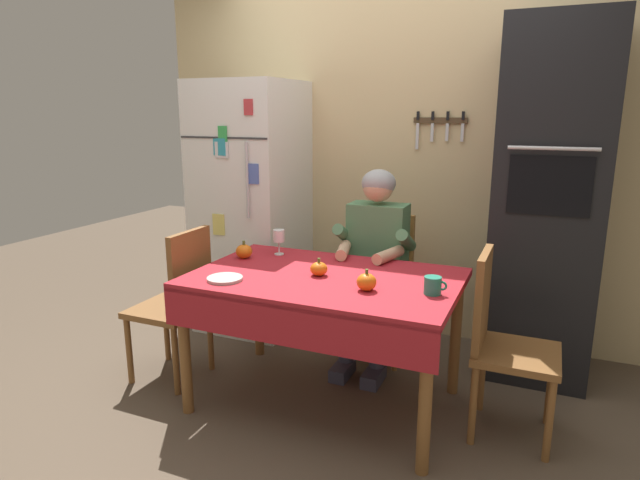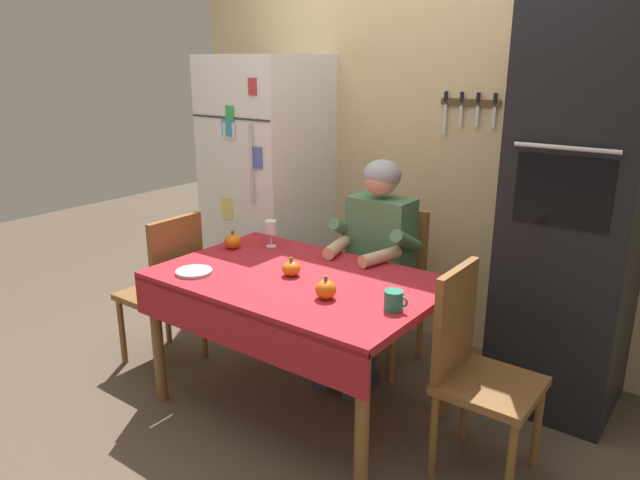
# 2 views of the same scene
# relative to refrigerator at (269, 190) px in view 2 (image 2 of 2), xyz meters

# --- Properties ---
(ground_plane) EXTENTS (10.00, 10.00, 0.00)m
(ground_plane) POSITION_rel_refrigerator_xyz_m (0.95, -0.96, -0.90)
(ground_plane) COLOR brown
(ground_plane) RESTS_ON ground
(back_wall_assembly) EXTENTS (3.70, 0.13, 2.60)m
(back_wall_assembly) POSITION_rel_refrigerator_xyz_m (1.00, 0.39, 0.40)
(back_wall_assembly) COLOR #D1B784
(back_wall_assembly) RESTS_ON ground
(refrigerator) EXTENTS (0.68, 0.71, 1.80)m
(refrigerator) POSITION_rel_refrigerator_xyz_m (0.00, 0.00, 0.00)
(refrigerator) COLOR white
(refrigerator) RESTS_ON ground
(wall_oven) EXTENTS (0.60, 0.64, 2.10)m
(wall_oven) POSITION_rel_refrigerator_xyz_m (2.00, 0.04, 0.15)
(wall_oven) COLOR black
(wall_oven) RESTS_ON ground
(dining_table) EXTENTS (1.40, 0.90, 0.74)m
(dining_table) POSITION_rel_refrigerator_xyz_m (0.95, -0.88, -0.24)
(dining_table) COLOR brown
(dining_table) RESTS_ON ground
(chair_behind_person) EXTENTS (0.40, 0.40, 0.93)m
(chair_behind_person) POSITION_rel_refrigerator_xyz_m (1.04, -0.09, -0.39)
(chair_behind_person) COLOR #9E6B33
(chair_behind_person) RESTS_ON ground
(seated_person) EXTENTS (0.47, 0.55, 1.25)m
(seated_person) POSITION_rel_refrigerator_xyz_m (1.04, -0.28, -0.16)
(seated_person) COLOR #38384C
(seated_person) RESTS_ON ground
(chair_right_side) EXTENTS (0.40, 0.40, 0.93)m
(chair_right_side) POSITION_rel_refrigerator_xyz_m (1.85, -0.77, -0.39)
(chair_right_side) COLOR brown
(chair_right_side) RESTS_ON ground
(chair_left_side) EXTENTS (0.40, 0.40, 0.93)m
(chair_left_side) POSITION_rel_refrigerator_xyz_m (0.05, -0.95, -0.39)
(chair_left_side) COLOR brown
(chair_left_side) RESTS_ON ground
(coffee_mug) EXTENTS (0.11, 0.08, 0.09)m
(coffee_mug) POSITION_rel_refrigerator_xyz_m (1.54, -0.93, -0.12)
(coffee_mug) COLOR #237F66
(coffee_mug) RESTS_ON dining_table
(wine_glass) EXTENTS (0.07, 0.07, 0.15)m
(wine_glass) POSITION_rel_refrigerator_xyz_m (0.53, -0.58, -0.05)
(wine_glass) COLOR white
(wine_glass) RESTS_ON dining_table
(pumpkin_large) EXTENTS (0.09, 0.09, 0.10)m
(pumpkin_large) POSITION_rel_refrigerator_xyz_m (0.92, -0.87, -0.12)
(pumpkin_large) COLOR orange
(pumpkin_large) RESTS_ON dining_table
(pumpkin_medium) EXTENTS (0.10, 0.10, 0.11)m
(pumpkin_medium) POSITION_rel_refrigerator_xyz_m (0.37, -0.73, -0.12)
(pumpkin_medium) COLOR orange
(pumpkin_medium) RESTS_ON dining_table
(pumpkin_small) EXTENTS (0.10, 0.10, 0.11)m
(pumpkin_small) POSITION_rel_refrigerator_xyz_m (1.23, -1.01, -0.12)
(pumpkin_small) COLOR orange
(pumpkin_small) RESTS_ON dining_table
(serving_tray) EXTENTS (0.18, 0.18, 0.02)m
(serving_tray) POSITION_rel_refrigerator_xyz_m (0.51, -1.14, -0.15)
(serving_tray) COLOR #B7B2A8
(serving_tray) RESTS_ON dining_table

